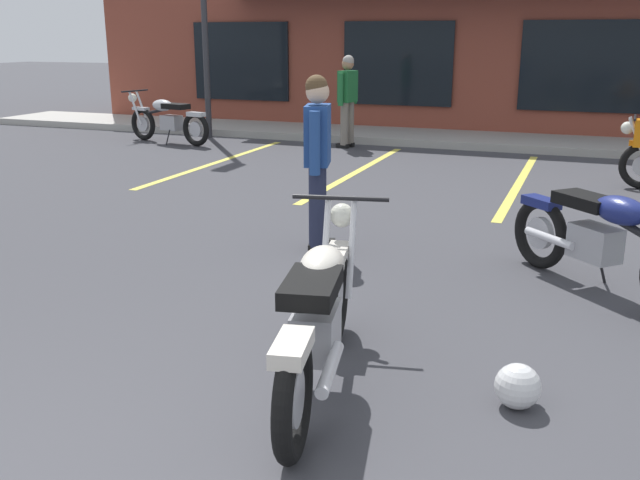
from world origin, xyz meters
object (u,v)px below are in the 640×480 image
Objects in this scene: motorcycle_black_cruiser at (605,239)px; motorcycle_silver_naked at (168,119)px; person_near_building at (347,96)px; motorcycle_foreground_classic at (319,315)px; helmet_on_pavement at (518,386)px; person_in_black_shirt at (318,153)px.

motorcycle_black_cruiser and motorcycle_silver_naked have the same top height.
motorcycle_silver_naked is at bearing -168.40° from person_near_building.
motorcycle_foreground_classic is 10.41m from motorcycle_silver_naked.
motorcycle_foreground_classic is at bearing -171.25° from helmet_on_pavement.
motorcycle_black_cruiser is 9.88m from motorcycle_silver_naked.
motorcycle_black_cruiser is 2.65m from person_in_black_shirt.
person_in_black_shirt is 1.00× the size of person_near_building.
motorcycle_foreground_classic is 1.25× the size of person_near_building.
motorcycle_black_cruiser is at bearing -7.20° from person_in_black_shirt.
helmet_on_pavement is (1.13, 0.17, -0.33)m from motorcycle_foreground_classic.
person_near_building reaches higher than motorcycle_foreground_classic.
person_near_building is at bearing 106.46° from person_in_black_shirt.
person_in_black_shirt reaches higher than motorcycle_black_cruiser.
person_near_building is 6.44× the size of helmet_on_pavement.
person_in_black_shirt is at bearing -73.54° from person_near_building.
motorcycle_black_cruiser is 0.99× the size of person_in_black_shirt.
motorcycle_foreground_classic is 1.26× the size of motorcycle_black_cruiser.
motorcycle_silver_naked is at bearing 132.66° from helmet_on_pavement.
helmet_on_pavement is (2.16, -2.47, -0.82)m from person_in_black_shirt.
motorcycle_foreground_classic is 2.88m from person_in_black_shirt.
motorcycle_silver_naked reaches higher than helmet_on_pavement.
person_in_black_shirt is 3.38m from helmet_on_pavement.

